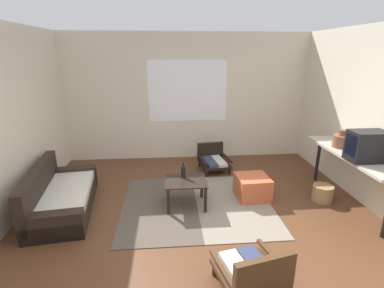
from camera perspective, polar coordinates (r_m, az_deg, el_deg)
ground_plane at (r=3.96m, az=2.36°, el=-17.69°), size 7.80×7.80×0.00m
far_wall_with_window at (r=6.34m, az=-0.93°, el=9.17°), size 5.60×0.13×2.70m
area_rug at (r=4.63m, az=0.95°, el=-11.87°), size 2.31×2.02×0.01m
couch at (r=4.83m, az=-24.67°, el=-9.50°), size 0.99×1.80×0.68m
coffee_table at (r=4.46m, az=-1.22°, el=-8.16°), size 0.63×0.55×0.43m
armchair_by_window at (r=5.89m, az=4.18°, el=-2.95°), size 0.63×0.71×0.50m
armchair_striped_foreground at (r=3.12m, az=11.94°, el=-23.53°), size 0.73×0.73×0.56m
ottoman_orange at (r=4.87m, az=11.82°, el=-8.34°), size 0.54×0.54×0.37m
console_shelf at (r=4.98m, az=28.81°, el=-2.46°), size 0.45×1.90×0.84m
crt_television at (r=4.65m, az=31.36°, el=-0.36°), size 0.50×0.32×0.43m
clay_vase at (r=5.16m, az=27.40°, el=0.59°), size 0.26×0.26×0.28m
glass_bottle at (r=4.49m, az=-1.73°, el=-5.39°), size 0.07×0.07×0.25m
wicker_basket at (r=5.15m, az=24.40°, el=-8.82°), size 0.32×0.32×0.26m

